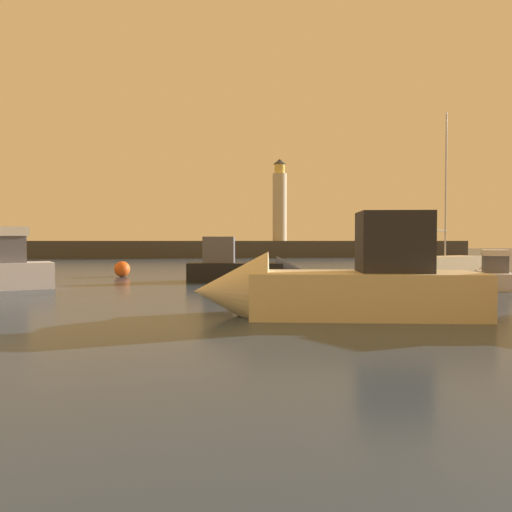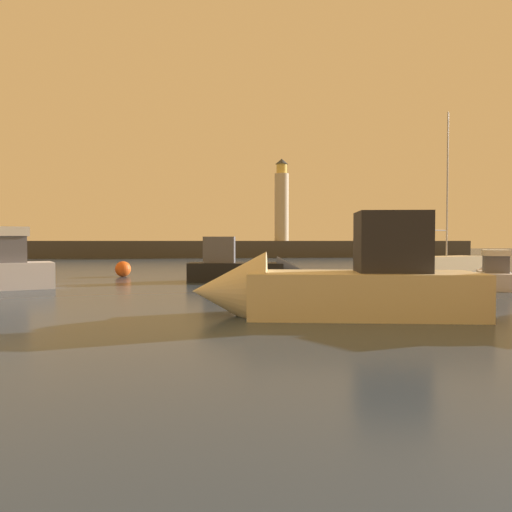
# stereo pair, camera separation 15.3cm
# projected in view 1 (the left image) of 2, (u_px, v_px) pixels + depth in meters

# --- Properties ---
(ground_plane) EXTENTS (220.00, 220.00, 0.00)m
(ground_plane) POSITION_uv_depth(u_px,v_px,m) (260.00, 272.00, 37.55)
(ground_plane) COLOR #2D3D51
(breakwater) EXTENTS (71.25, 5.89, 2.38)m
(breakwater) POSITION_uv_depth(u_px,v_px,m) (227.00, 249.00, 71.82)
(breakwater) COLOR #423F3D
(breakwater) RESTS_ON ground_plane
(lighthouse) EXTENTS (2.05, 2.05, 11.98)m
(lighthouse) POSITION_uv_depth(u_px,v_px,m) (280.00, 202.00, 72.63)
(lighthouse) COLOR beige
(lighthouse) RESTS_ON breakwater
(motorboat_1) EXTENTS (7.02, 2.88, 2.92)m
(motorboat_1) POSITION_uv_depth(u_px,v_px,m) (248.00, 268.00, 29.02)
(motorboat_1) COLOR black
(motorboat_1) RESTS_ON ground_plane
(motorboat_2) EXTENTS (9.26, 4.17, 3.79)m
(motorboat_2) POSITION_uv_depth(u_px,v_px,m) (326.00, 286.00, 15.65)
(motorboat_2) COLOR beige
(motorboat_2) RESTS_ON ground_plane
(motorboat_4) EXTENTS (3.79, 5.54, 2.17)m
(motorboat_4) POSITION_uv_depth(u_px,v_px,m) (493.00, 274.00, 25.87)
(motorboat_4) COLOR silver
(motorboat_4) RESTS_ON ground_plane
(sailboat_moored) EXTENTS (8.43, 5.45, 12.42)m
(sailboat_moored) POSITION_uv_depth(u_px,v_px,m) (438.00, 263.00, 38.73)
(sailboat_moored) COLOR beige
(sailboat_moored) RESTS_ON ground_plane
(mooring_buoy) EXTENTS (1.04, 1.04, 1.04)m
(mooring_buoy) POSITION_uv_depth(u_px,v_px,m) (122.00, 269.00, 32.76)
(mooring_buoy) COLOR #EA5919
(mooring_buoy) RESTS_ON ground_plane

